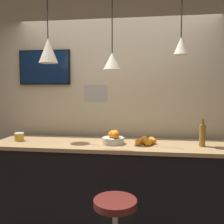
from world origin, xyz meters
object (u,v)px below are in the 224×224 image
juice_bottle (202,135)px  mounted_tv (45,67)px  spread_jar (19,137)px  bar_stool (115,222)px  fruit_bowl (113,138)px

juice_bottle → mounted_tv: mounted_tv is taller
juice_bottle → spread_jar: bearing=-180.0°
bar_stool → fruit_bowl: (-0.10, 0.64, 0.61)m
spread_jar → juice_bottle: bearing=0.0°
bar_stool → fruit_bowl: bearing=99.1°
bar_stool → juice_bottle: size_ratio=2.34×
fruit_bowl → spread_jar: fruit_bowl is taller
fruit_bowl → juice_bottle: (0.94, 0.01, 0.06)m
juice_bottle → spread_jar: size_ratio=2.69×
bar_stool → juice_bottle: 1.25m
fruit_bowl → mounted_tv: (-0.96, 0.44, 0.82)m
bar_stool → spread_jar: size_ratio=6.30×
juice_bottle → mounted_tv: 2.10m
bar_stool → fruit_bowl: 0.89m
spread_jar → mounted_tv: mounted_tv is taller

